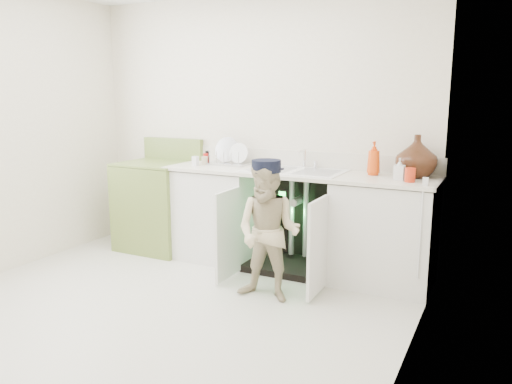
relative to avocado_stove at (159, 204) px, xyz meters
The scene contains 5 objects.
ground 1.58m from the avocado_stove, 51.27° to the right, with size 3.50×3.50×0.00m, color beige.
room_shell 1.71m from the avocado_stove, 51.27° to the right, with size 6.00×5.50×1.26m.
counter_run 1.54m from the avocado_stove, ahead, with size 2.44×1.02×1.25m.
avocado_stove is the anchor object (origin of this frame).
repair_worker 1.74m from the avocado_stove, 24.11° to the right, with size 0.53×0.60×1.08m.
Camera 1 is at (2.19, -2.83, 1.55)m, focal length 35.00 mm.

